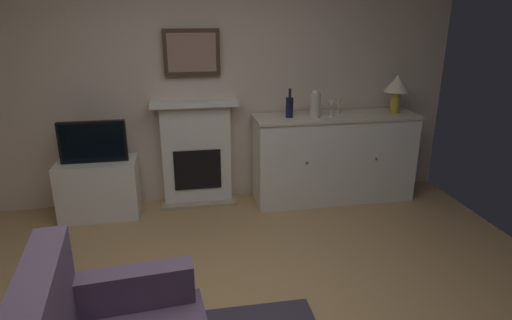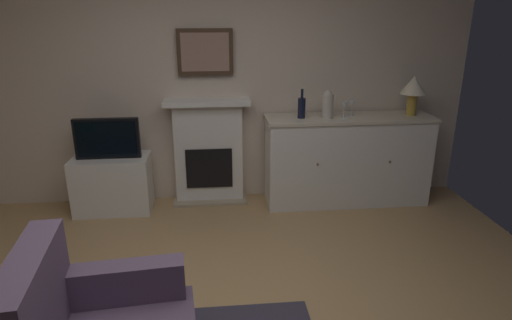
# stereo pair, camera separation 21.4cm
# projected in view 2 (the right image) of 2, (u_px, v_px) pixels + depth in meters

# --- Properties ---
(wall_rear) EXTENTS (5.31, 0.06, 2.85)m
(wall_rear) POSITION_uv_depth(u_px,v_px,m) (215.00, 65.00, 4.43)
(wall_rear) COLOR beige
(wall_rear) RESTS_ON ground_plane
(fireplace_unit) EXTENTS (0.87, 0.30, 1.10)m
(fireplace_unit) POSITION_uv_depth(u_px,v_px,m) (209.00, 151.00, 4.59)
(fireplace_unit) COLOR white
(fireplace_unit) RESTS_ON ground_plane
(framed_picture) EXTENTS (0.55, 0.04, 0.45)m
(framed_picture) POSITION_uv_depth(u_px,v_px,m) (205.00, 52.00, 4.30)
(framed_picture) COLOR #473323
(sideboard_cabinet) EXTENTS (1.71, 0.49, 0.93)m
(sideboard_cabinet) POSITION_uv_depth(u_px,v_px,m) (347.00, 160.00, 4.58)
(sideboard_cabinet) COLOR white
(sideboard_cabinet) RESTS_ON ground_plane
(table_lamp) EXTENTS (0.26, 0.26, 0.40)m
(table_lamp) POSITION_uv_depth(u_px,v_px,m) (414.00, 88.00, 4.40)
(table_lamp) COLOR #B79338
(table_lamp) RESTS_ON sideboard_cabinet
(wine_bottle) EXTENTS (0.08, 0.08, 0.29)m
(wine_bottle) POSITION_uv_depth(u_px,v_px,m) (302.00, 107.00, 4.34)
(wine_bottle) COLOR black
(wine_bottle) RESTS_ON sideboard_cabinet
(wine_glass_left) EXTENTS (0.07, 0.07, 0.16)m
(wine_glass_left) POSITION_uv_depth(u_px,v_px,m) (344.00, 106.00, 4.33)
(wine_glass_left) COLOR silver
(wine_glass_left) RESTS_ON sideboard_cabinet
(wine_glass_center) EXTENTS (0.07, 0.07, 0.16)m
(wine_glass_center) POSITION_uv_depth(u_px,v_px,m) (352.00, 104.00, 4.43)
(wine_glass_center) COLOR silver
(wine_glass_center) RESTS_ON sideboard_cabinet
(vase_decorative) EXTENTS (0.11, 0.11, 0.28)m
(vase_decorative) POSITION_uv_depth(u_px,v_px,m) (328.00, 104.00, 4.32)
(vase_decorative) COLOR beige
(vase_decorative) RESTS_ON sideboard_cabinet
(tv_cabinet) EXTENTS (0.75, 0.42, 0.57)m
(tv_cabinet) POSITION_uv_depth(u_px,v_px,m) (113.00, 184.00, 4.43)
(tv_cabinet) COLOR white
(tv_cabinet) RESTS_ON ground_plane
(tv_set) EXTENTS (0.62, 0.07, 0.40)m
(tv_set) POSITION_uv_depth(u_px,v_px,m) (107.00, 139.00, 4.25)
(tv_set) COLOR black
(tv_set) RESTS_ON tv_cabinet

